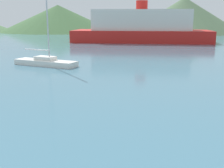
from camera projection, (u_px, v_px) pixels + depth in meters
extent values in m
cube|color=white|center=(45.00, 63.00, 25.63)|extent=(6.22, 4.02, 0.50)
cube|color=white|center=(45.00, 58.00, 25.54)|extent=(2.12, 1.75, 0.35)
cylinder|color=#BCBCC1|center=(47.00, 14.00, 24.46)|extent=(0.12, 0.12, 8.16)
cylinder|color=#BCBCC1|center=(36.00, 50.00, 25.76)|extent=(2.55, 1.28, 0.10)
cube|color=red|center=(141.00, 36.00, 51.62)|extent=(25.64, 11.42, 2.13)
cube|color=silver|center=(141.00, 20.00, 50.97)|extent=(18.11, 9.23, 3.63)
cylinder|color=red|center=(141.00, 5.00, 50.37)|extent=(2.08, 2.08, 1.60)
cone|color=#3D6038|center=(58.00, 18.00, 92.64)|extent=(37.74, 37.74, 8.61)
cone|color=#4C6647|center=(183.00, 15.00, 84.77)|extent=(33.98, 33.98, 10.46)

